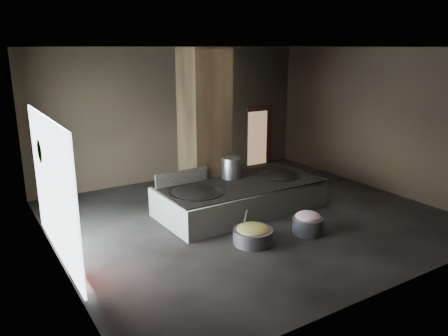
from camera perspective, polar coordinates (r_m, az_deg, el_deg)
floor at (r=12.13m, az=3.26°, el=-6.53°), size 10.00×9.00×0.10m
ceiling at (r=11.24m, az=3.63°, el=15.77°), size 10.00×9.00×0.10m
back_wall at (r=15.35m, az=-6.49°, el=7.00°), size 10.00×0.10×4.50m
front_wall at (r=8.29m, az=21.90°, el=-1.34°), size 10.00×0.10×4.50m
left_wall at (r=9.54m, az=-22.16°, el=0.74°), size 0.10×9.00×4.50m
right_wall at (r=14.93m, az=19.56°, el=5.97°), size 0.10×9.00×4.50m
pillar at (r=12.89m, az=-2.57°, el=5.46°), size 1.20×1.20×4.50m
hearth_platform at (r=12.36m, az=2.15°, el=-3.83°), size 4.69×2.35×0.80m
platform_cap at (r=12.23m, az=2.17°, el=-2.00°), size 4.52×2.17×0.03m
wok_left at (r=11.50m, az=-3.70°, el=-3.52°), size 1.46×1.46×0.40m
wok_left_rim at (r=11.48m, az=-3.70°, el=-3.19°), size 1.49×1.49×0.05m
wok_right at (r=13.06m, az=6.96°, el=-1.26°), size 1.36×1.36×0.38m
wok_right_rim at (r=13.04m, az=6.97°, el=-0.97°), size 1.39×1.39×0.05m
stock_pot at (r=12.61m, az=0.98°, el=0.03°), size 0.56×0.56×0.60m
splash_guard at (r=12.09m, az=-5.52°, el=-1.21°), size 1.61×0.11×0.40m
cook at (r=13.99m, az=-0.04°, el=0.48°), size 0.75×0.69×1.73m
veg_basin at (r=10.47m, az=3.82°, el=-8.88°), size 1.09×1.09×0.35m
veg_fill at (r=10.40m, az=3.83°, el=-8.00°), size 0.78×0.78×0.24m
ladle at (r=10.36m, az=2.69°, el=-6.89°), size 0.13×0.37×0.68m
meat_basin at (r=11.15m, az=10.84°, el=-7.40°), size 0.78×0.78×0.42m
meat_fill at (r=11.06m, az=10.91°, el=-6.24°), size 0.63×0.63×0.24m
doorway_near at (r=16.01m, az=-2.33°, el=3.26°), size 1.18×0.08×2.38m
doorway_near_glow at (r=15.64m, az=-2.63°, el=2.77°), size 0.78×0.04×1.85m
doorway_far at (r=17.30m, az=4.61°, el=4.14°), size 1.18×0.08×2.38m
doorway_far_glow at (r=17.19m, az=4.36°, el=3.91°), size 0.89×0.04×2.10m
left_opening at (r=9.92m, az=-21.43°, el=-2.56°), size 0.04×4.20×3.10m
pavilion_sliver at (r=9.00m, az=-18.89°, el=-9.28°), size 0.05×0.90×1.70m
tree_silhouette at (r=10.84m, az=-22.35°, el=2.11°), size 0.28×1.10×1.10m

